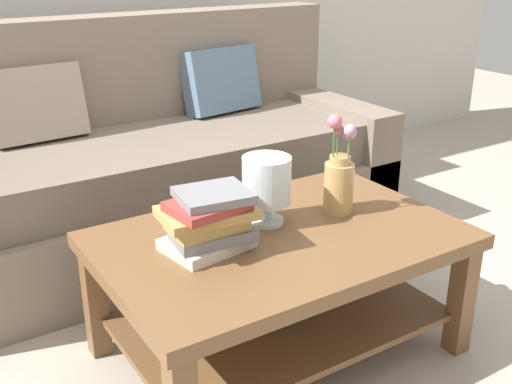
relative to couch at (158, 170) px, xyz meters
name	(u,v)px	position (x,y,z in m)	size (l,w,h in m)	color
ground_plane	(253,312)	(0.03, -0.81, -0.36)	(10.00, 10.00, 0.00)	#ADA393
couch	(158,170)	(0.00, 0.00, 0.00)	(2.17, 0.90, 1.06)	#7A6B5B
coffee_table	(280,268)	(-0.03, -1.07, -0.03)	(1.20, 0.79, 0.47)	brown
book_stack_main	(209,222)	(-0.28, -1.04, 0.20)	(0.30, 0.25, 0.20)	beige
glass_hurricane_vase	(267,182)	(-0.02, -0.97, 0.25)	(0.17, 0.17, 0.24)	silver
flower_pitcher	(339,177)	(0.25, -1.03, 0.24)	(0.11, 0.11, 0.37)	tan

